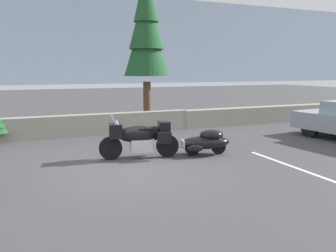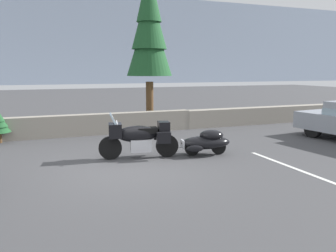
# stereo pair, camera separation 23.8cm
# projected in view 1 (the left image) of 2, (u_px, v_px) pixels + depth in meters

# --- Properties ---
(ground_plane) EXTENTS (80.00, 80.00, 0.00)m
(ground_plane) POSITION_uv_depth(u_px,v_px,m) (128.00, 169.00, 8.95)
(ground_plane) COLOR #424244
(stone_guard_wall) EXTENTS (24.00, 0.63, 0.84)m
(stone_guard_wall) POSITION_uv_depth(u_px,v_px,m) (85.00, 125.00, 13.48)
(stone_guard_wall) COLOR gray
(stone_guard_wall) RESTS_ON ground
(distant_ridgeline) EXTENTS (240.00, 80.00, 16.00)m
(distant_ridgeline) POSITION_uv_depth(u_px,v_px,m) (31.00, 50.00, 94.48)
(distant_ridgeline) COLOR #99A8BF
(distant_ridgeline) RESTS_ON ground
(touring_motorcycle) EXTENTS (2.30, 1.00, 1.33)m
(touring_motorcycle) POSITION_uv_depth(u_px,v_px,m) (139.00, 137.00, 9.96)
(touring_motorcycle) COLOR black
(touring_motorcycle) RESTS_ON ground
(car_shaped_trailer) EXTENTS (2.23, 0.98, 0.76)m
(car_shaped_trailer) POSITION_uv_depth(u_px,v_px,m) (206.00, 141.00, 10.40)
(car_shaped_trailer) COLOR black
(car_shaped_trailer) RESTS_ON ground
(pine_tree_tall) EXTENTS (2.00, 2.00, 6.96)m
(pine_tree_tall) POSITION_uv_depth(u_px,v_px,m) (146.00, 27.00, 15.01)
(pine_tree_tall) COLOR brown
(pine_tree_tall) RESTS_ON ground
(parking_stripe_marker) EXTENTS (0.12, 3.60, 0.01)m
(parking_stripe_marker) POSITION_uv_depth(u_px,v_px,m) (293.00, 167.00, 9.12)
(parking_stripe_marker) COLOR silver
(parking_stripe_marker) RESTS_ON ground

